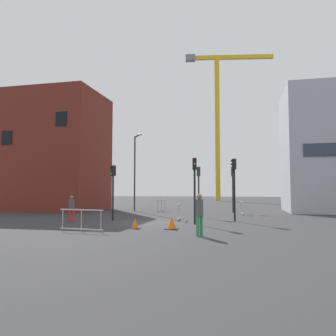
{
  "coord_description": "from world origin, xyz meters",
  "views": [
    {
      "loc": [
        5.79,
        -20.02,
        2.05
      ],
      "look_at": [
        0.0,
        5.52,
        3.78
      ],
      "focal_mm": 35.18,
      "sensor_mm": 36.0,
      "label": 1
    }
  ],
  "objects_px": {
    "traffic_cone_on_verge": "(172,223)",
    "traffic_cone_orange": "(135,224)",
    "traffic_light_island": "(234,179)",
    "pedestrian_walking": "(199,211)",
    "traffic_light_crosswalk": "(199,183)",
    "construction_crane": "(219,106)",
    "traffic_light_corner": "(113,183)",
    "pedestrian_waiting": "(72,207)",
    "traffic_light_far": "(195,180)",
    "traffic_light_near": "(233,183)",
    "streetlamp_tall": "(135,166)"
  },
  "relations": [
    {
      "from": "traffic_cone_on_verge",
      "to": "traffic_cone_orange",
      "type": "xyz_separation_m",
      "value": [
        -1.94,
        -0.18,
        -0.07
      ]
    },
    {
      "from": "traffic_light_island",
      "to": "pedestrian_walking",
      "type": "height_order",
      "value": "traffic_light_island"
    },
    {
      "from": "traffic_light_crosswalk",
      "to": "pedestrian_walking",
      "type": "relative_size",
      "value": 2.03
    },
    {
      "from": "pedestrian_walking",
      "to": "traffic_cone_on_verge",
      "type": "relative_size",
      "value": 2.81
    },
    {
      "from": "construction_crane",
      "to": "traffic_light_crosswalk",
      "type": "xyz_separation_m",
      "value": [
        0.89,
        -36.35,
        -15.1
      ]
    },
    {
      "from": "traffic_light_corner",
      "to": "pedestrian_waiting",
      "type": "height_order",
      "value": "traffic_light_corner"
    },
    {
      "from": "traffic_light_island",
      "to": "traffic_cone_orange",
      "type": "height_order",
      "value": "traffic_light_island"
    },
    {
      "from": "traffic_light_corner",
      "to": "construction_crane",
      "type": "bearing_deg",
      "value": 83.88
    },
    {
      "from": "traffic_light_crosswalk",
      "to": "traffic_cone_on_verge",
      "type": "distance_m",
      "value": 8.41
    },
    {
      "from": "traffic_light_far",
      "to": "traffic_cone_orange",
      "type": "height_order",
      "value": "traffic_light_far"
    },
    {
      "from": "pedestrian_waiting",
      "to": "traffic_cone_orange",
      "type": "xyz_separation_m",
      "value": [
        4.84,
        -2.06,
        -0.74
      ]
    },
    {
      "from": "construction_crane",
      "to": "traffic_light_far",
      "type": "relative_size",
      "value": 6.99
    },
    {
      "from": "traffic_light_near",
      "to": "pedestrian_walking",
      "type": "height_order",
      "value": "traffic_light_near"
    },
    {
      "from": "construction_crane",
      "to": "pedestrian_walking",
      "type": "bearing_deg",
      "value": -87.22
    },
    {
      "from": "streetlamp_tall",
      "to": "pedestrian_waiting",
      "type": "relative_size",
      "value": 4.26
    },
    {
      "from": "traffic_light_corner",
      "to": "pedestrian_waiting",
      "type": "relative_size",
      "value": 2.18
    },
    {
      "from": "traffic_light_near",
      "to": "pedestrian_waiting",
      "type": "distance_m",
      "value": 15.15
    },
    {
      "from": "pedestrian_walking",
      "to": "streetlamp_tall",
      "type": "bearing_deg",
      "value": 117.86
    },
    {
      "from": "traffic_cone_orange",
      "to": "traffic_light_island",
      "type": "bearing_deg",
      "value": 45.57
    },
    {
      "from": "pedestrian_waiting",
      "to": "traffic_cone_on_verge",
      "type": "height_order",
      "value": "pedestrian_waiting"
    },
    {
      "from": "streetlamp_tall",
      "to": "pedestrian_walking",
      "type": "xyz_separation_m",
      "value": [
        8.07,
        -15.26,
        -3.21
      ]
    },
    {
      "from": "traffic_light_crosswalk",
      "to": "traffic_cone_on_verge",
      "type": "xyz_separation_m",
      "value": [
        -0.36,
        -8.09,
        -2.25
      ]
    },
    {
      "from": "streetlamp_tall",
      "to": "traffic_light_island",
      "type": "relative_size",
      "value": 1.77
    },
    {
      "from": "traffic_light_island",
      "to": "pedestrian_waiting",
      "type": "xyz_separation_m",
      "value": [
        -9.87,
        -3.07,
        -1.74
      ]
    },
    {
      "from": "traffic_light_corner",
      "to": "traffic_light_far",
      "type": "distance_m",
      "value": 5.85
    },
    {
      "from": "construction_crane",
      "to": "pedestrian_waiting",
      "type": "distance_m",
      "value": 46.14
    },
    {
      "from": "traffic_light_island",
      "to": "traffic_light_near",
      "type": "distance_m",
      "value": 8.58
    },
    {
      "from": "traffic_light_far",
      "to": "traffic_cone_on_verge",
      "type": "bearing_deg",
      "value": -107.7
    },
    {
      "from": "traffic_light_crosswalk",
      "to": "traffic_light_near",
      "type": "distance_m",
      "value": 5.94
    },
    {
      "from": "pedestrian_walking",
      "to": "traffic_cone_on_verge",
      "type": "xyz_separation_m",
      "value": [
        -1.75,
        2.3,
        -0.79
      ]
    },
    {
      "from": "traffic_light_crosswalk",
      "to": "traffic_cone_on_verge",
      "type": "height_order",
      "value": "traffic_light_crosswalk"
    },
    {
      "from": "pedestrian_waiting",
      "to": "traffic_light_near",
      "type": "bearing_deg",
      "value": 50.72
    },
    {
      "from": "traffic_cone_on_verge",
      "to": "streetlamp_tall",
      "type": "bearing_deg",
      "value": 115.99
    },
    {
      "from": "traffic_light_near",
      "to": "traffic_cone_orange",
      "type": "xyz_separation_m",
      "value": [
        -4.69,
        -13.71,
        -2.42
      ]
    },
    {
      "from": "traffic_cone_orange",
      "to": "traffic_light_near",
      "type": "bearing_deg",
      "value": 71.1
    },
    {
      "from": "traffic_light_corner",
      "to": "pedestrian_walking",
      "type": "height_order",
      "value": "traffic_light_corner"
    },
    {
      "from": "construction_crane",
      "to": "traffic_light_corner",
      "type": "height_order",
      "value": "construction_crane"
    },
    {
      "from": "construction_crane",
      "to": "traffic_light_crosswalk",
      "type": "distance_m",
      "value": 39.37
    },
    {
      "from": "traffic_light_far",
      "to": "traffic_cone_orange",
      "type": "relative_size",
      "value": 7.56
    },
    {
      "from": "traffic_cone_orange",
      "to": "pedestrian_walking",
      "type": "bearing_deg",
      "value": -29.97
    },
    {
      "from": "traffic_light_near",
      "to": "traffic_cone_orange",
      "type": "relative_size",
      "value": 7.6
    },
    {
      "from": "streetlamp_tall",
      "to": "traffic_light_crosswalk",
      "type": "xyz_separation_m",
      "value": [
        6.68,
        -4.86,
        -1.75
      ]
    },
    {
      "from": "traffic_light_crosswalk",
      "to": "traffic_light_near",
      "type": "bearing_deg",
      "value": 66.23
    },
    {
      "from": "pedestrian_waiting",
      "to": "traffic_light_island",
      "type": "bearing_deg",
      "value": 17.31
    },
    {
      "from": "traffic_light_crosswalk",
      "to": "traffic_light_corner",
      "type": "relative_size",
      "value": 1.03
    },
    {
      "from": "traffic_cone_orange",
      "to": "traffic_light_crosswalk",
      "type": "bearing_deg",
      "value": 74.47
    },
    {
      "from": "streetlamp_tall",
      "to": "traffic_cone_orange",
      "type": "bearing_deg",
      "value": -71.56
    },
    {
      "from": "traffic_light_crosswalk",
      "to": "traffic_light_far",
      "type": "xyz_separation_m",
      "value": [
        0.47,
        -5.48,
        0.09
      ]
    },
    {
      "from": "pedestrian_walking",
      "to": "traffic_cone_on_verge",
      "type": "height_order",
      "value": "pedestrian_walking"
    },
    {
      "from": "traffic_light_island",
      "to": "traffic_cone_orange",
      "type": "relative_size",
      "value": 7.79
    }
  ]
}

